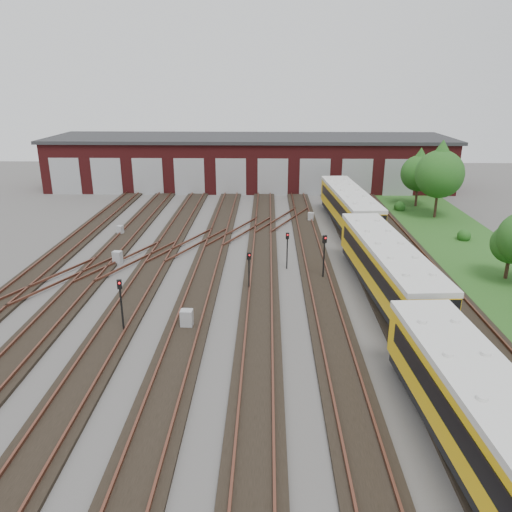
{
  "coord_description": "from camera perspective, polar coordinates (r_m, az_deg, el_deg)",
  "views": [
    {
      "loc": [
        2.42,
        -25.33,
        13.04
      ],
      "look_at": [
        1.67,
        6.08,
        2.0
      ],
      "focal_mm": 35.0,
      "sensor_mm": 36.0,
      "label": 1
    }
  ],
  "objects": [
    {
      "name": "ground",
      "position": [
        28.59,
        -3.67,
        -7.82
      ],
      "size": [
        120.0,
        120.0,
        0.0
      ],
      "primitive_type": "plane",
      "color": "#4B4845",
      "rests_on": "ground"
    },
    {
      "name": "track_network",
      "position": [
        29.08,
        -3.91,
        -7.09
      ],
      "size": [
        30.4,
        70.0,
        0.33
      ],
      "color": "black",
      "rests_on": "ground"
    },
    {
      "name": "maintenance_shed",
      "position": [
        66.08,
        -0.77,
        10.8
      ],
      "size": [
        51.0,
        12.5,
        6.35
      ],
      "color": "#521416",
      "rests_on": "ground"
    },
    {
      "name": "grass_verge",
      "position": [
        41.14,
        25.06,
        -0.98
      ],
      "size": [
        8.0,
        55.0,
        0.05
      ],
      "primitive_type": "cube",
      "color": "#234D19",
      "rests_on": "ground"
    },
    {
      "name": "metro_train",
      "position": [
        32.55,
        14.75,
        -1.24
      ],
      "size": [
        3.73,
        47.38,
        3.15
      ],
      "rotation": [
        0.0,
        0.0,
        0.07
      ],
      "color": "black",
      "rests_on": "ground"
    },
    {
      "name": "signal_mast_0",
      "position": [
        27.8,
        -15.19,
        -4.77
      ],
      "size": [
        0.29,
        0.28,
        3.11
      ],
      "rotation": [
        0.0,
        0.0,
        0.31
      ],
      "color": "black",
      "rests_on": "ground"
    },
    {
      "name": "signal_mast_1",
      "position": [
        32.28,
        -0.81,
        -1.2
      ],
      "size": [
        0.27,
        0.26,
        2.64
      ],
      "rotation": [
        0.0,
        0.0,
        0.41
      ],
      "color": "black",
      "rests_on": "ground"
    },
    {
      "name": "signal_mast_2",
      "position": [
        36.16,
        3.59,
        1.17
      ],
      "size": [
        0.24,
        0.23,
        2.76
      ],
      "rotation": [
        0.0,
        0.0,
        0.1
      ],
      "color": "black",
      "rests_on": "ground"
    },
    {
      "name": "signal_mast_3",
      "position": [
        34.38,
        7.79,
        0.54
      ],
      "size": [
        0.31,
        0.3,
        3.19
      ],
      "rotation": [
        0.0,
        0.0,
        0.42
      ],
      "color": "black",
      "rests_on": "ground"
    },
    {
      "name": "relay_cabinet_0",
      "position": [
        38.75,
        -15.54,
        -0.22
      ],
      "size": [
        0.72,
        0.63,
        1.04
      ],
      "primitive_type": "cube",
      "rotation": [
        0.0,
        0.0,
        -0.2
      ],
      "color": "#9A9B9E",
      "rests_on": "ground"
    },
    {
      "name": "relay_cabinet_1",
      "position": [
        46.24,
        -15.27,
        2.84
      ],
      "size": [
        0.64,
        0.59,
        0.86
      ],
      "primitive_type": "cube",
      "rotation": [
        0.0,
        0.0,
        -0.38
      ],
      "color": "#9A9B9E",
      "rests_on": "ground"
    },
    {
      "name": "relay_cabinet_2",
      "position": [
        28.15,
        -7.91,
        -7.17
      ],
      "size": [
        0.69,
        0.58,
        1.11
      ],
      "primitive_type": "cube",
      "rotation": [
        0.0,
        0.0,
        -0.05
      ],
      "color": "#9A9B9E",
      "rests_on": "ground"
    },
    {
      "name": "relay_cabinet_3",
      "position": [
        49.24,
        6.29,
        4.44
      ],
      "size": [
        0.62,
        0.55,
        0.91
      ],
      "primitive_type": "cube",
      "rotation": [
        0.0,
        0.0,
        -0.19
      ],
      "color": "#9A9B9E",
      "rests_on": "ground"
    },
    {
      "name": "relay_cabinet_4",
      "position": [
        48.8,
        10.14,
        4.19
      ],
      "size": [
        0.66,
        0.57,
        1.03
      ],
      "primitive_type": "cube",
      "rotation": [
        0.0,
        0.0,
        0.08
      ],
      "color": "#9A9B9E",
      "rests_on": "ground"
    },
    {
      "name": "tree_0",
      "position": [
        52.63,
        20.32,
        9.39
      ],
      "size": [
        4.69,
        4.69,
        7.77
      ],
      "color": "#382219",
      "rests_on": "ground"
    },
    {
      "name": "tree_1",
      "position": [
        57.14,
        18.17,
        9.43
      ],
      "size": [
        3.87,
        3.87,
        6.41
      ],
      "color": "#382219",
      "rests_on": "ground"
    },
    {
      "name": "tree_3",
      "position": [
        38.08,
        27.23,
        1.72
      ],
      "size": [
        2.72,
        2.72,
        4.51
      ],
      "color": "#382219",
      "rests_on": "ground"
    },
    {
      "name": "bush_1",
      "position": [
        55.36,
        16.13,
        5.61
      ],
      "size": [
        1.19,
        1.19,
        1.19
      ],
      "primitive_type": "sphere",
      "color": "#164D16",
      "rests_on": "ground"
    },
    {
      "name": "bush_2",
      "position": [
        46.68,
        22.71,
        2.35
      ],
      "size": [
        1.15,
        1.15,
        1.15
      ],
      "primitive_type": "sphere",
      "color": "#164D16",
      "rests_on": "ground"
    }
  ]
}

